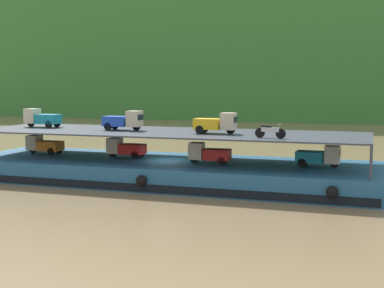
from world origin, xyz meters
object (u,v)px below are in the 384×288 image
mini_truck_upper_mid (124,120)px  cargo_barge (167,171)px  mini_truck_lower_aft (125,148)px  mini_truck_upper_fore (216,123)px  mini_truck_lower_fore (319,156)px  mini_truck_upper_stern (42,118)px  mini_truck_lower_mid (209,153)px  mini_truck_lower_stern (44,145)px  motorcycle_upper_port (270,131)px

mini_truck_upper_mid → cargo_barge: bearing=0.2°
mini_truck_lower_aft → mini_truck_upper_fore: 7.33m
mini_truck_upper_mid → mini_truck_lower_fore: bearing=1.2°
mini_truck_lower_aft → mini_truck_upper_stern: 7.19m
cargo_barge → mini_truck_upper_fore: 5.02m
mini_truck_lower_mid → mini_truck_lower_fore: (7.03, 0.83, 0.00)m
cargo_barge → mini_truck_upper_fore: (3.62, -0.46, 3.44)m
mini_truck_upper_mid → mini_truck_upper_fore: size_ratio=1.01×
cargo_barge → mini_truck_lower_stern: bearing=177.7°
cargo_barge → mini_truck_lower_aft: mini_truck_lower_aft is taller
cargo_barge → mini_truck_upper_stern: bearing=177.0°
mini_truck_lower_stern → mini_truck_lower_fore: same height
mini_truck_lower_stern → mini_truck_lower_aft: 6.70m
mini_truck_lower_stern → mini_truck_lower_aft: (6.70, 0.08, 0.00)m
mini_truck_lower_mid → motorcycle_upper_port: (4.34, -1.73, 1.74)m
mini_truck_lower_stern → motorcycle_upper_port: bearing=-8.7°
mini_truck_lower_fore → motorcycle_upper_port: 4.11m
cargo_barge → mini_truck_upper_mid: 4.74m
mini_truck_lower_aft → mini_truck_upper_mid: mini_truck_upper_mid is taller
mini_truck_upper_stern → motorcycle_upper_port: (17.79, -2.83, -0.26)m
mini_truck_upper_mid → mini_truck_upper_fore: (6.87, -0.45, 0.00)m
mini_truck_lower_stern → motorcycle_upper_port: 17.87m
cargo_barge → mini_truck_lower_mid: 3.53m
mini_truck_lower_aft → mini_truck_upper_fore: bearing=-7.6°
cargo_barge → mini_truck_lower_fore: bearing=1.5°
mini_truck_upper_mid → motorcycle_upper_port: mini_truck_upper_mid is taller
mini_truck_lower_aft → mini_truck_upper_stern: (-6.91, 0.06, 2.00)m
mini_truck_lower_mid → mini_truck_upper_fore: mini_truck_upper_fore is taller
mini_truck_lower_mid → mini_truck_upper_stern: 13.64m
mini_truck_lower_mid → mini_truck_upper_mid: (-6.43, 0.56, 2.00)m
mini_truck_lower_stern → motorcycle_upper_port: size_ratio=1.45×
mini_truck_lower_stern → mini_truck_lower_mid: bearing=-4.2°
cargo_barge → mini_truck_lower_fore: mini_truck_lower_fore is taller
cargo_barge → motorcycle_upper_port: bearing=-17.0°
mini_truck_lower_mid → motorcycle_upper_port: bearing=-21.7°
mini_truck_lower_fore → mini_truck_upper_mid: 13.61m
mini_truck_lower_mid → cargo_barge: bearing=169.8°
mini_truck_upper_mid → motorcycle_upper_port: size_ratio=1.45×
mini_truck_lower_aft → mini_truck_upper_mid: 2.06m
mini_truck_lower_aft → mini_truck_lower_fore: same height
mini_truck_upper_stern → motorcycle_upper_port: bearing=-9.0°
mini_truck_upper_fore → motorcycle_upper_port: (3.89, -1.84, -0.26)m
mini_truck_lower_aft → mini_truck_upper_fore: size_ratio=1.00×
mini_truck_upper_stern → mini_truck_upper_fore: 13.93m
mini_truck_lower_fore → mini_truck_upper_stern: 20.58m
mini_truck_lower_mid → mini_truck_upper_fore: (0.45, 0.11, 2.00)m
mini_truck_lower_fore → mini_truck_upper_fore: mini_truck_upper_fore is taller
mini_truck_upper_fore → motorcycle_upper_port: mini_truck_upper_fore is taller
mini_truck_lower_stern → mini_truck_lower_aft: same height
mini_truck_lower_mid → mini_truck_upper_stern: bearing=175.3°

